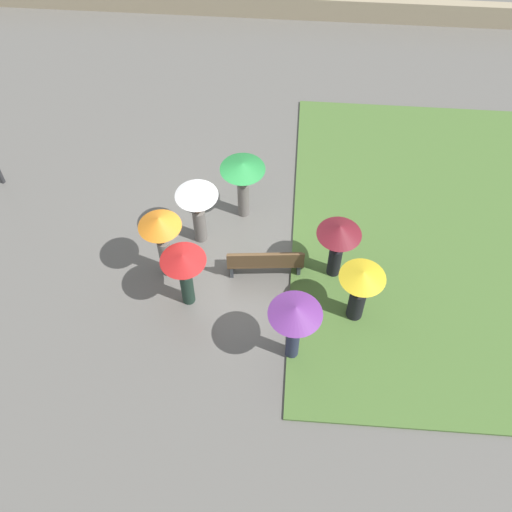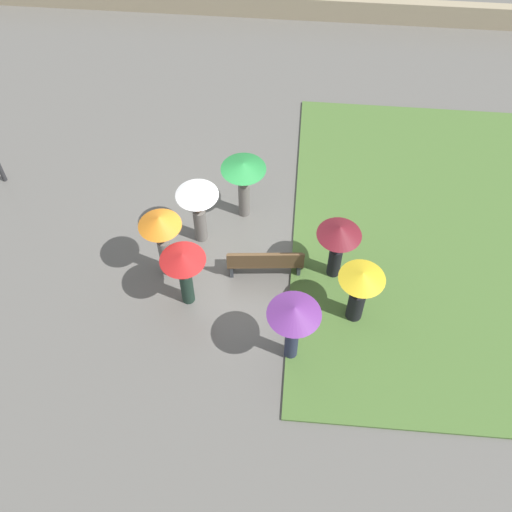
{
  "view_description": "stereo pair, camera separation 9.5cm",
  "coord_description": "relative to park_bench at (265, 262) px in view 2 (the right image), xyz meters",
  "views": [
    {
      "loc": [
        -1.48,
        9.55,
        12.67
      ],
      "look_at": [
        -0.81,
        0.74,
        0.64
      ],
      "focal_mm": 45.0,
      "sensor_mm": 36.0,
      "label": 1
    },
    {
      "loc": [
        -1.57,
        9.54,
        12.67
      ],
      "look_at": [
        -0.81,
        0.74,
        0.64
      ],
      "focal_mm": 45.0,
      "sensor_mm": 36.0,
      "label": 2
    }
  ],
  "objects": [
    {
      "name": "crowd_person_purple",
      "position": [
        -0.73,
        2.11,
        1.05
      ],
      "size": [
        1.11,
        1.11,
        1.95
      ],
      "rotation": [
        0.0,
        0.0,
        3.59
      ],
      "color": "#282D47",
      "rests_on": "ground_plane"
    },
    {
      "name": "crowd_person_yellow",
      "position": [
        -2.11,
        1.02,
        0.7
      ],
      "size": [
        1.01,
        1.01,
        1.73
      ],
      "rotation": [
        0.0,
        0.0,
        3.38
      ],
      "color": "black",
      "rests_on": "ground_plane"
    },
    {
      "name": "crowd_person_green",
      "position": [
        0.68,
        -1.85,
        0.91
      ],
      "size": [
        1.09,
        1.09,
        1.81
      ],
      "rotation": [
        0.0,
        0.0,
        5.31
      ],
      "color": "slate",
      "rests_on": "ground_plane"
    },
    {
      "name": "crowd_person_red",
      "position": [
        1.72,
        0.88,
        0.84
      ],
      "size": [
        1.01,
        1.01,
        1.76
      ],
      "rotation": [
        0.0,
        0.0,
        5.4
      ],
      "color": "#1E3328",
      "rests_on": "ground_plane"
    },
    {
      "name": "parapet_wall",
      "position": [
        1.03,
        -10.6,
        -0.08
      ],
      "size": [
        45.0,
        0.35,
        0.77
      ],
      "color": "tan",
      "rests_on": "ground_plane"
    },
    {
      "name": "crowd_person_white",
      "position": [
        1.67,
        -0.96,
        0.94
      ],
      "size": [
        1.01,
        1.01,
        1.87
      ],
      "rotation": [
        0.0,
        0.0,
        5.13
      ],
      "color": "slate",
      "rests_on": "ground_plane"
    },
    {
      "name": "lawn_patch_near",
      "position": [
        -5.46,
        -1.3,
        -0.44
      ],
      "size": [
        9.68,
        9.93,
        0.06
      ],
      "color": "#4C7033",
      "rests_on": "ground_plane"
    },
    {
      "name": "ground_plane",
      "position": [
        1.03,
        -0.77,
        -0.47
      ],
      "size": [
        90.0,
        90.0,
        0.0
      ],
      "primitive_type": "plane",
      "color": "#66635E"
    },
    {
      "name": "park_bench",
      "position": [
        0.0,
        0.0,
        0.0
      ],
      "size": [
        1.83,
        0.59,
        0.9
      ],
      "rotation": [
        0.0,
        0.0,
        0.1
      ],
      "color": "brown",
      "rests_on": "ground_plane"
    },
    {
      "name": "crowd_person_orange",
      "position": [
        2.33,
        0.11,
        1.02
      ],
      "size": [
        0.97,
        0.97,
        2.0
      ],
      "rotation": [
        0.0,
        0.0,
        3.29
      ],
      "color": "slate",
      "rests_on": "ground_plane"
    },
    {
      "name": "crowd_person_maroon",
      "position": [
        -1.62,
        -0.13,
        0.88
      ],
      "size": [
        1.01,
        1.01,
        1.79
      ],
      "rotation": [
        0.0,
        0.0,
        1.54
      ],
      "color": "black",
      "rests_on": "ground_plane"
    }
  ]
}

